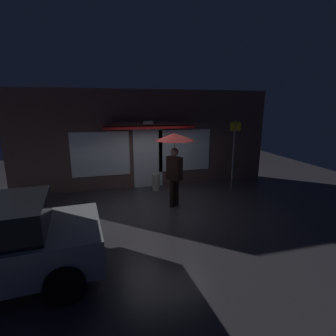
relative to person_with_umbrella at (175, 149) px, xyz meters
name	(u,v)px	position (x,y,z in m)	size (l,w,h in m)	color
ground_plane	(162,207)	(-0.40, -0.01, -1.79)	(18.00, 18.00, 0.00)	#38353A
building_facade	(147,140)	(-0.40, 2.32, 0.01)	(9.64, 1.00, 3.61)	brown
person_with_umbrella	(175,149)	(0.00, 0.00, 0.00)	(1.16, 1.16, 2.26)	black
street_sign_post	(234,151)	(2.47, 0.93, -0.33)	(0.40, 0.07, 2.58)	#595B60
sidewalk_bollard	(156,182)	(-0.21, 1.68, -1.48)	(0.27, 0.27, 0.62)	#B2A899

